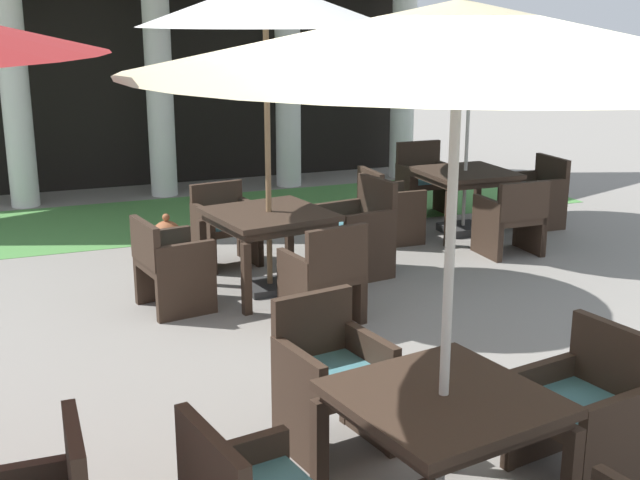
% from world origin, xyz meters
% --- Properties ---
extents(lawn_strip, '(10.46, 2.31, 0.01)m').
position_xyz_m(lawn_strip, '(0.00, 7.52, 0.00)').
color(lawn_strip, '#519347').
rests_on(lawn_strip, ground).
extents(patio_table_near_foreground, '(1.16, 1.16, 0.76)m').
position_xyz_m(patio_table_near_foreground, '(0.10, 4.40, 0.66)').
color(patio_table_near_foreground, '#38281E').
rests_on(patio_table_near_foreground, ground).
extents(patio_umbrella_near_foreground, '(2.22, 2.22, 2.84)m').
position_xyz_m(patio_umbrella_near_foreground, '(0.10, 4.40, 2.56)').
color(patio_umbrella_near_foreground, '#2D2D2D').
rests_on(patio_umbrella_near_foreground, ground).
extents(patio_chair_near_foreground_north, '(0.66, 0.60, 0.82)m').
position_xyz_m(patio_chair_near_foreground_north, '(-0.07, 5.35, 0.39)').
color(patio_chair_near_foreground_north, '#38281E').
rests_on(patio_chair_near_foreground_north, ground).
extents(patio_chair_near_foreground_east, '(0.68, 0.71, 0.95)m').
position_xyz_m(patio_chair_near_foreground_east, '(1.06, 4.56, 0.43)').
color(patio_chair_near_foreground_east, '#38281E').
rests_on(patio_chair_near_foreground_east, ground).
extents(patio_chair_near_foreground_west, '(0.63, 0.69, 0.81)m').
position_xyz_m(patio_chair_near_foreground_west, '(-0.86, 4.24, 0.40)').
color(patio_chair_near_foreground_west, '#38281E').
rests_on(patio_chair_near_foreground_west, ground).
extents(patio_chair_near_foreground_south, '(0.65, 0.61, 0.87)m').
position_xyz_m(patio_chair_near_foreground_south, '(0.26, 3.44, 0.40)').
color(patio_chair_near_foreground_south, '#38281E').
rests_on(patio_chair_near_foreground_south, ground).
extents(patio_table_mid_right, '(1.08, 1.08, 0.75)m').
position_xyz_m(patio_table_mid_right, '(-0.28, 0.53, 0.65)').
color(patio_table_mid_right, '#38281E').
rests_on(patio_table_mid_right, ground).
extents(patio_umbrella_mid_right, '(2.90, 2.90, 2.62)m').
position_xyz_m(patio_umbrella_mid_right, '(-0.28, 0.53, 2.39)').
color(patio_umbrella_mid_right, '#2D2D2D').
rests_on(patio_umbrella_mid_right, ground).
extents(patio_chair_mid_right_north, '(0.64, 0.64, 0.91)m').
position_xyz_m(patio_chair_mid_right_north, '(-0.46, 1.52, 0.42)').
color(patio_chair_mid_right_north, '#38281E').
rests_on(patio_chair_mid_right_north, ground).
extents(patio_chair_mid_right_east, '(0.64, 0.67, 0.86)m').
position_xyz_m(patio_chair_mid_right_east, '(0.70, 0.71, 0.39)').
color(patio_chair_mid_right_east, '#38281E').
rests_on(patio_chair_mid_right_east, ground).
extents(patio_table_far_back, '(1.00, 1.00, 0.74)m').
position_xyz_m(patio_table_far_back, '(2.86, 5.56, 0.65)').
color(patio_table_far_back, '#38281E').
rests_on(patio_table_far_back, ground).
extents(patio_umbrella_far_back, '(2.95, 2.95, 2.61)m').
position_xyz_m(patio_umbrella_far_back, '(2.86, 5.56, 2.36)').
color(patio_umbrella_far_back, '#2D2D2D').
rests_on(patio_umbrella_far_back, ground).
extents(patio_chair_far_back_north, '(0.63, 0.54, 0.91)m').
position_xyz_m(patio_chair_far_back_north, '(2.86, 6.54, 0.42)').
color(patio_chair_far_back_north, '#38281E').
rests_on(patio_chair_far_back_north, ground).
extents(patio_chair_far_back_west, '(0.58, 0.62, 0.83)m').
position_xyz_m(patio_chair_far_back_west, '(1.88, 5.57, 0.39)').
color(patio_chair_far_back_west, '#38281E').
rests_on(patio_chair_far_back_west, ground).
extents(patio_chair_far_back_south, '(0.60, 0.54, 0.83)m').
position_xyz_m(patio_chair_far_back_south, '(2.85, 4.59, 0.39)').
color(patio_chair_far_back_south, '#38281E').
rests_on(patio_chair_far_back_south, ground).
extents(patio_chair_far_back_east, '(0.58, 0.64, 0.83)m').
position_xyz_m(patio_chair_far_back_east, '(3.83, 5.55, 0.40)').
color(patio_chair_far_back_east, '#38281E').
rests_on(patio_chair_far_back_east, ground).
extents(terracotta_urn, '(0.34, 0.34, 0.44)m').
position_xyz_m(terracotta_urn, '(-0.55, 5.95, 0.18)').
color(terracotta_urn, '#9E5633').
rests_on(terracotta_urn, ground).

